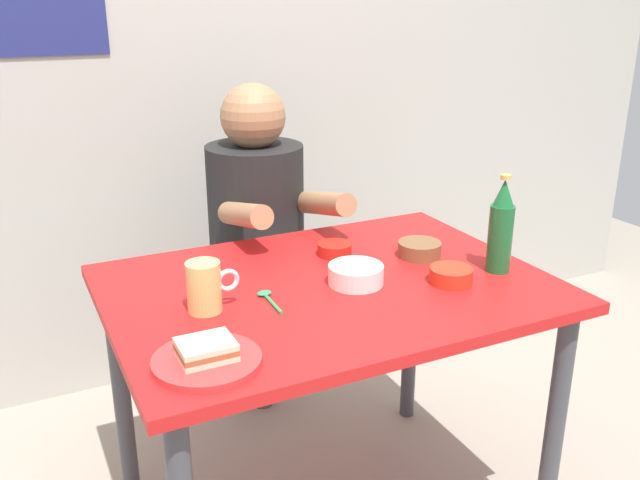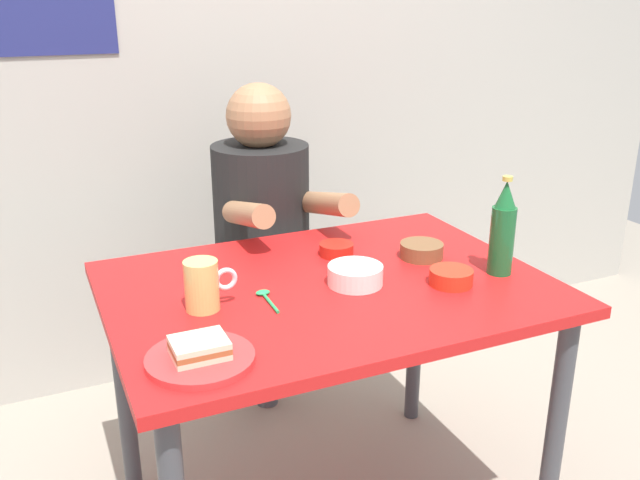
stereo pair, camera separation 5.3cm
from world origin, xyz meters
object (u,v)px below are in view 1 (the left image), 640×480
object	(u,v)px
beer_bottle	(501,228)
condiment_bowl_brown	(420,249)
stool	(260,319)
person_seated	(257,207)
sandwich	(206,349)
plate_orange	(207,361)
beer_mug	(205,287)
dining_table	(328,316)

from	to	relation	value
beer_bottle	condiment_bowl_brown	world-z (taller)	beer_bottle
stool	person_seated	size ratio (longest dim) A/B	0.63
person_seated	condiment_bowl_brown	distance (m)	0.62
sandwich	condiment_bowl_brown	distance (m)	0.78
stool	plate_orange	size ratio (longest dim) A/B	2.05
beer_mug	beer_bottle	size ratio (longest dim) A/B	0.48
dining_table	person_seated	world-z (taller)	person_seated
beer_bottle	sandwich	bearing A→B (deg)	-171.05
beer_mug	dining_table	bearing A→B (deg)	3.29
plate_orange	condiment_bowl_brown	size ratio (longest dim) A/B	1.83
beer_mug	condiment_bowl_brown	size ratio (longest dim) A/B	1.05
stool	condiment_bowl_brown	distance (m)	0.76
person_seated	condiment_bowl_brown	bearing A→B (deg)	-64.58
person_seated	dining_table	bearing A→B (deg)	-94.14
person_seated	plate_orange	world-z (taller)	person_seated
dining_table	person_seated	distance (m)	0.63
sandwich	stool	bearing A→B (deg)	63.38
beer_mug	plate_orange	bearing A→B (deg)	-106.87
plate_orange	beer_bottle	distance (m)	0.86
beer_bottle	condiment_bowl_brown	size ratio (longest dim) A/B	2.18
sandwich	person_seated	bearing A→B (deg)	63.09
plate_orange	sandwich	distance (m)	0.02
beer_mug	condiment_bowl_brown	world-z (taller)	beer_mug
stool	beer_bottle	size ratio (longest dim) A/B	1.72
stool	condiment_bowl_brown	xyz separation A→B (m)	(0.27, -0.57, 0.41)
plate_orange	sandwich	bearing A→B (deg)	0.00
dining_table	sandwich	xyz separation A→B (m)	(-0.40, -0.25, 0.13)
dining_table	sandwich	distance (m)	0.49
dining_table	beer_mug	bearing A→B (deg)	-176.71
beer_bottle	stool	bearing A→B (deg)	117.68
beer_bottle	person_seated	bearing A→B (deg)	118.04
dining_table	plate_orange	bearing A→B (deg)	-147.49
sandwich	condiment_bowl_brown	bearing A→B (deg)	23.60
sandwich	condiment_bowl_brown	xyz separation A→B (m)	(0.71, 0.31, -0.01)
dining_table	beer_bottle	world-z (taller)	beer_bottle
person_seated	plate_orange	xyz separation A→B (m)	(-0.44, -0.87, -0.02)
stool	sandwich	world-z (taller)	sandwich
stool	person_seated	world-z (taller)	person_seated
stool	beer_mug	distance (m)	0.87
beer_mug	person_seated	bearing A→B (deg)	59.76
sandwich	beer_bottle	size ratio (longest dim) A/B	0.42
beer_mug	condiment_bowl_brown	xyz separation A→B (m)	(0.64, 0.08, -0.04)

